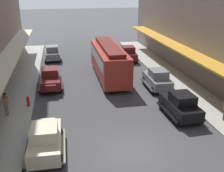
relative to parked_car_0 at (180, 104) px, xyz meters
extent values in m
plane|color=#424244|center=(-4.52, -3.62, -0.94)|extent=(200.00, 200.00, 0.00)
cube|color=black|center=(0.00, 0.03, -0.20)|extent=(1.81, 3.94, 0.80)
cube|color=black|center=(0.01, -0.22, 0.55)|extent=(1.49, 1.74, 0.70)
cube|color=#8C9EA8|center=(0.01, -0.22, 0.55)|extent=(1.41, 1.70, 0.42)
cube|color=black|center=(-0.06, 2.16, -0.15)|extent=(0.94, 0.39, 0.52)
cube|color=black|center=(-0.95, 0.01, -0.52)|extent=(0.34, 3.52, 0.12)
cube|color=black|center=(0.95, 0.06, -0.52)|extent=(0.34, 3.52, 0.12)
cylinder|color=black|center=(-0.85, 1.38, -0.60)|extent=(0.24, 0.69, 0.68)
cylinder|color=black|center=(0.77, 1.42, -0.60)|extent=(0.24, 0.69, 0.68)
cylinder|color=black|center=(-0.77, -1.35, -0.60)|extent=(0.24, 0.69, 0.68)
cylinder|color=black|center=(0.84, -1.31, -0.60)|extent=(0.24, 0.69, 0.68)
cube|color=#591919|center=(0.14, 15.78, -0.20)|extent=(1.88, 3.98, 0.80)
cube|color=#591919|center=(0.13, 15.53, 0.55)|extent=(1.52, 1.77, 0.70)
cube|color=#8C9EA8|center=(0.13, 15.53, 0.55)|extent=(1.45, 1.73, 0.42)
cube|color=#591919|center=(0.24, 17.90, -0.15)|extent=(0.95, 0.40, 0.52)
cube|color=black|center=(-0.81, 15.82, -0.52)|extent=(0.41, 3.52, 0.12)
cube|color=black|center=(1.09, 15.73, -0.52)|extent=(0.41, 3.52, 0.12)
cylinder|color=black|center=(-0.60, 17.18, -0.60)|extent=(0.25, 0.69, 0.68)
cylinder|color=black|center=(1.01, 17.10, -0.60)|extent=(0.25, 0.69, 0.68)
cylinder|color=black|center=(-0.73, 14.45, -0.60)|extent=(0.25, 0.69, 0.68)
cylinder|color=black|center=(0.88, 14.37, -0.60)|extent=(0.25, 0.69, 0.68)
cube|color=slate|center=(-9.15, 17.83, -0.20)|extent=(1.89, 3.98, 0.80)
cube|color=slate|center=(-9.14, 17.58, 0.55)|extent=(1.52, 1.77, 0.70)
cube|color=#8C9EA8|center=(-9.14, 17.58, 0.55)|extent=(1.45, 1.73, 0.42)
cube|color=slate|center=(-9.25, 19.96, -0.15)|extent=(0.95, 0.41, 0.52)
cube|color=#393A3D|center=(-10.10, 17.79, -0.52)|extent=(0.41, 3.52, 0.12)
cube|color=#393A3D|center=(-8.20, 17.88, -0.52)|extent=(0.41, 3.52, 0.12)
cylinder|color=black|center=(-10.02, 19.16, -0.60)|extent=(0.25, 0.69, 0.68)
cylinder|color=black|center=(-8.41, 19.24, -0.60)|extent=(0.25, 0.69, 0.68)
cylinder|color=black|center=(-9.89, 16.43, -0.60)|extent=(0.25, 0.69, 0.68)
cylinder|color=black|center=(-8.27, 16.51, -0.60)|extent=(0.25, 0.69, 0.68)
cube|color=#591919|center=(-9.22, 7.68, -0.20)|extent=(1.74, 3.92, 0.80)
cube|color=#591919|center=(-9.23, 7.93, 0.55)|extent=(1.46, 1.72, 0.70)
cube|color=#8C9EA8|center=(-9.23, 7.93, 0.55)|extent=(1.39, 1.68, 0.42)
cube|color=#591919|center=(-9.20, 5.55, -0.15)|extent=(0.94, 0.37, 0.52)
cube|color=black|center=(-8.27, 7.69, -0.52)|extent=(0.28, 3.51, 0.12)
cube|color=black|center=(-10.17, 7.67, -0.52)|extent=(0.28, 3.51, 0.12)
cylinder|color=black|center=(-8.40, 6.32, -0.60)|extent=(0.23, 0.68, 0.68)
cylinder|color=black|center=(-10.02, 6.31, -0.60)|extent=(0.23, 0.68, 0.68)
cylinder|color=black|center=(-8.43, 9.05, -0.60)|extent=(0.23, 0.68, 0.68)
cylinder|color=black|center=(-10.05, 9.04, -0.60)|extent=(0.23, 0.68, 0.68)
cube|color=slate|center=(0.35, 5.73, -0.20)|extent=(1.76, 3.93, 0.80)
cube|color=slate|center=(0.34, 5.48, 0.55)|extent=(1.47, 1.72, 0.70)
cube|color=#8C9EA8|center=(0.34, 5.48, 0.55)|extent=(1.39, 1.69, 0.42)
cube|color=slate|center=(0.38, 7.86, -0.15)|extent=(0.94, 0.38, 0.52)
cube|color=#393A3D|center=(-0.60, 5.75, -0.52)|extent=(0.30, 3.51, 0.12)
cube|color=#393A3D|center=(1.30, 5.72, -0.52)|extent=(0.30, 3.51, 0.12)
cylinder|color=black|center=(-0.44, 7.11, -0.60)|extent=(0.23, 0.68, 0.68)
cylinder|color=black|center=(1.18, 7.08, -0.60)|extent=(0.23, 0.68, 0.68)
cylinder|color=black|center=(-0.48, 4.38, -0.60)|extent=(0.23, 0.68, 0.68)
cylinder|color=black|center=(1.13, 4.35, -0.60)|extent=(0.23, 0.68, 0.68)
cube|color=beige|center=(-9.34, -2.83, -0.20)|extent=(1.80, 3.94, 0.80)
cube|color=beige|center=(-9.34, -3.08, 0.55)|extent=(1.48, 1.74, 0.70)
cube|color=#8C9EA8|center=(-9.34, -3.08, 0.55)|extent=(1.41, 1.70, 0.42)
cube|color=beige|center=(-9.28, -0.70, -0.15)|extent=(0.94, 0.38, 0.52)
cube|color=#6D6856|center=(-10.29, -2.81, -0.52)|extent=(0.33, 3.51, 0.12)
cube|color=#6D6856|center=(-8.39, -2.85, -0.52)|extent=(0.33, 3.51, 0.12)
cylinder|color=black|center=(-10.11, -1.44, -0.60)|extent=(0.24, 0.69, 0.68)
cylinder|color=black|center=(-8.50, -1.49, -0.60)|extent=(0.24, 0.69, 0.68)
cylinder|color=black|center=(-10.18, -4.17, -0.60)|extent=(0.24, 0.69, 0.68)
cylinder|color=black|center=(-8.57, -4.21, -0.60)|extent=(0.24, 0.69, 0.68)
cube|color=#A52D23|center=(-3.43, 9.47, 0.81)|extent=(2.59, 9.62, 2.70)
cube|color=#5B1913|center=(-3.43, 9.47, 2.34)|extent=(1.58, 8.65, 0.36)
cube|color=#8C9EA8|center=(-3.43, 9.47, 1.28)|extent=(2.60, 8.85, 0.95)
cube|color=black|center=(-3.40, 12.35, -0.74)|extent=(2.01, 1.22, 0.40)
cube|color=black|center=(-3.45, 6.59, -0.74)|extent=(2.01, 1.22, 0.40)
cylinder|color=#B21E19|center=(-10.87, 3.60, -0.44)|extent=(0.24, 0.24, 0.70)
sphere|color=#B21E19|center=(-10.87, 3.60, -0.07)|extent=(0.20, 0.20, 0.20)
cylinder|color=slate|center=(-12.23, 2.29, -0.37)|extent=(0.24, 0.24, 0.85)
cube|color=#8C6647|center=(-12.23, 2.29, 0.34)|extent=(0.36, 0.22, 0.56)
sphere|color=brown|center=(-12.23, 2.29, 0.74)|extent=(0.22, 0.22, 0.22)
cylinder|color=black|center=(-12.23, 2.29, 0.86)|extent=(0.28, 0.28, 0.04)
camera|label=1|loc=(-8.23, -16.37, 8.03)|focal=43.45mm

